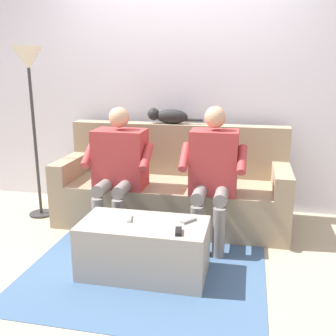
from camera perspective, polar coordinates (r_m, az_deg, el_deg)
The scene contains 12 objects.
ground_plane at distance 3.29m, azimuth -1.97°, elevation -12.35°, with size 8.00×8.00×0.00m, color tan.
back_wall at distance 4.15m, azimuth 2.14°, elevation 13.08°, with size 5.11×0.06×2.75m, color silver.
couch at distance 3.85m, azimuth 0.70°, elevation -3.09°, with size 2.19×0.80×0.93m.
coffee_table at distance 2.92m, azimuth -3.53°, elevation -11.58°, with size 0.92×0.47×0.40m.
person_left_seated at distance 3.33m, azimuth 6.56°, elevation -0.07°, with size 0.55×0.55×1.17m.
person_right_seated at distance 3.53m, azimuth -7.18°, elevation 0.66°, with size 0.61×0.56×1.14m.
cat_on_backrest at distance 3.95m, azimuth -0.04°, elevation 7.59°, with size 0.56×0.13×0.16m.
remote_black at distance 2.67m, azimuth 1.54°, elevation -9.20°, with size 0.11×0.04×0.02m, color black.
remote_white at distance 2.90m, azimuth -5.70°, elevation -7.25°, with size 0.13×0.03×0.02m, color white.
remote_gray at distance 2.85m, azimuth 3.00°, elevation -7.63°, with size 0.12×0.04×0.02m, color gray.
floor_rug at distance 3.11m, azimuth -2.90°, elevation -13.95°, with size 1.76×1.65×0.01m, color #426084.
floor_lamp at distance 4.02m, azimuth -19.54°, elevation 12.83°, with size 0.28×0.28×1.67m.
Camera 1 is at (-0.72, 3.44, 1.50)m, focal length 41.87 mm.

